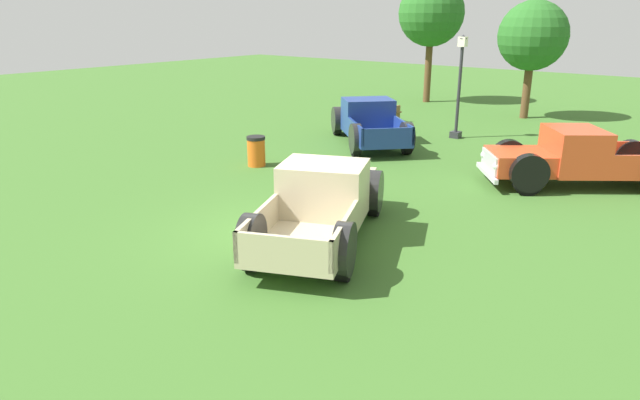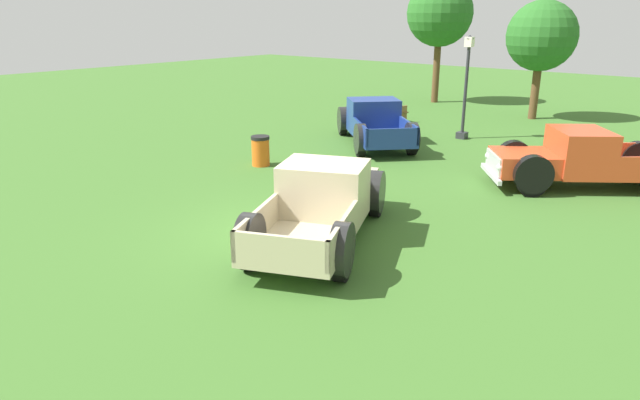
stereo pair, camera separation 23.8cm
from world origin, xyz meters
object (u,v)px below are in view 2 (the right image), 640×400
at_px(picnic_table, 382,110).
at_px(trash_can, 261,151).
at_px(pickup_truck_foreground, 325,200).
at_px(oak_tree_east, 440,14).
at_px(pickup_truck_behind_right, 373,122).
at_px(pickup_truck_behind_left, 576,160).
at_px(oak_tree_center, 542,36).
at_px(lamp_post_near, 466,86).

height_order(picnic_table, trash_can, trash_can).
bearing_deg(pickup_truck_foreground, picnic_table, 118.41).
distance_m(trash_can, oak_tree_east, 16.21).
bearing_deg(pickup_truck_behind_right, picnic_table, 118.72).
distance_m(pickup_truck_behind_left, oak_tree_east, 16.24).
height_order(pickup_truck_foreground, picnic_table, pickup_truck_foreground).
relative_size(pickup_truck_behind_right, trash_can, 5.44).
bearing_deg(oak_tree_center, pickup_truck_behind_left, -64.55).
bearing_deg(pickup_truck_behind_right, trash_can, -98.74).
relative_size(pickup_truck_foreground, oak_tree_center, 1.07).
height_order(pickup_truck_foreground, pickup_truck_behind_right, pickup_truck_behind_right).
height_order(oak_tree_east, oak_tree_center, oak_tree_east).
xyz_separation_m(pickup_truck_behind_left, picnic_table, (-9.69, 5.02, -0.28)).
bearing_deg(pickup_truck_foreground, pickup_truck_behind_left, 66.25).
height_order(pickup_truck_behind_right, trash_can, pickup_truck_behind_right).
distance_m(pickup_truck_foreground, oak_tree_center, 17.40).
distance_m(pickup_truck_behind_left, lamp_post_near, 6.71).
height_order(picnic_table, oak_tree_east, oak_tree_east).
bearing_deg(lamp_post_near, pickup_truck_behind_left, -36.78).
height_order(pickup_truck_behind_left, picnic_table, pickup_truck_behind_left).
distance_m(trash_can, oak_tree_center, 14.68).
height_order(lamp_post_near, trash_can, lamp_post_near).
bearing_deg(pickup_truck_behind_left, oak_tree_east, 132.59).
relative_size(trash_can, oak_tree_east, 0.15).
bearing_deg(oak_tree_east, lamp_post_near, -54.86).
height_order(pickup_truck_behind_right, oak_tree_center, oak_tree_center).
relative_size(pickup_truck_behind_right, lamp_post_near, 1.34).
xyz_separation_m(lamp_post_near, picnic_table, (-4.41, 1.07, -1.53)).
distance_m(pickup_truck_foreground, pickup_truck_behind_right, 9.44).
bearing_deg(pickup_truck_behind_left, pickup_truck_foreground, -113.75).
distance_m(pickup_truck_foreground, lamp_post_near, 11.34).
height_order(lamp_post_near, picnic_table, lamp_post_near).
height_order(pickup_truck_behind_left, oak_tree_east, oak_tree_east).
distance_m(pickup_truck_behind_right, picnic_table, 4.36).
distance_m(pickup_truck_behind_left, oak_tree_center, 11.42).
bearing_deg(pickup_truck_behind_right, pickup_truck_behind_left, -9.00).
relative_size(oak_tree_east, oak_tree_center, 1.22).
xyz_separation_m(lamp_post_near, oak_tree_east, (-5.40, 7.67, 2.56)).
bearing_deg(oak_tree_east, pickup_truck_behind_left, -47.41).
bearing_deg(lamp_post_near, oak_tree_east, 125.14).
relative_size(pickup_truck_foreground, pickup_truck_behind_left, 1.05).
relative_size(pickup_truck_behind_left, oak_tree_east, 0.84).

